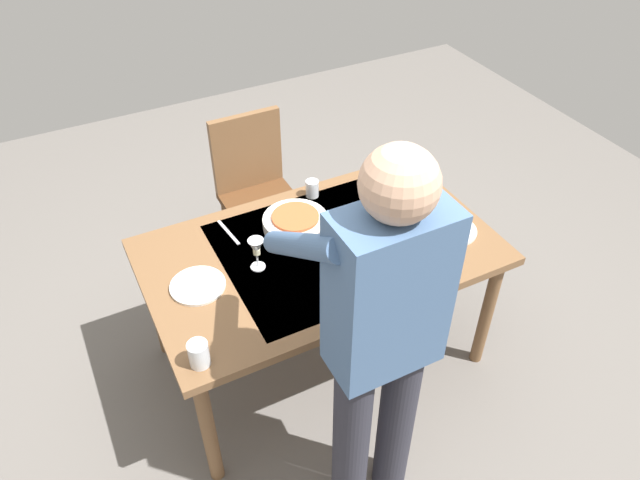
# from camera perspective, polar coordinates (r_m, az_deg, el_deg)

# --- Properties ---
(ground_plane) EXTENTS (6.00, 6.00, 0.00)m
(ground_plane) POSITION_cam_1_polar(r_m,az_deg,el_deg) (3.18, 0.00, -10.66)
(ground_plane) COLOR #66605B
(dining_table) EXTENTS (1.54, 0.92, 0.72)m
(dining_table) POSITION_cam_1_polar(r_m,az_deg,el_deg) (2.71, 0.00, -1.94)
(dining_table) COLOR brown
(dining_table) RESTS_ON ground_plane
(chair_near) EXTENTS (0.40, 0.40, 0.91)m
(chair_near) POSITION_cam_1_polar(r_m,az_deg,el_deg) (3.40, -6.13, 5.21)
(chair_near) COLOR #523019
(chair_near) RESTS_ON ground_plane
(person_server) EXTENTS (0.42, 0.61, 1.69)m
(person_server) POSITION_cam_1_polar(r_m,az_deg,el_deg) (2.00, 5.74, -9.06)
(person_server) COLOR #2D2D38
(person_server) RESTS_ON ground_plane
(wine_bottle) EXTENTS (0.07, 0.07, 0.30)m
(wine_bottle) POSITION_cam_1_polar(r_m,az_deg,el_deg) (2.43, 2.28, -2.06)
(wine_bottle) COLOR black
(wine_bottle) RESTS_ON dining_table
(wine_glass_left) EXTENTS (0.07, 0.07, 0.15)m
(wine_glass_left) POSITION_cam_1_polar(r_m,az_deg,el_deg) (2.51, -6.04, -0.83)
(wine_glass_left) COLOR white
(wine_glass_left) RESTS_ON dining_table
(water_cup_near_left) EXTENTS (0.07, 0.07, 0.10)m
(water_cup_near_left) POSITION_cam_1_polar(r_m,az_deg,el_deg) (2.47, 7.77, -3.58)
(water_cup_near_left) COLOR silver
(water_cup_near_left) RESTS_ON dining_table
(water_cup_near_right) EXTENTS (0.06, 0.06, 0.09)m
(water_cup_near_right) POSITION_cam_1_polar(r_m,az_deg,el_deg) (2.94, -0.74, 4.90)
(water_cup_near_right) COLOR silver
(water_cup_near_right) RESTS_ON dining_table
(water_cup_far_left) EXTENTS (0.08, 0.08, 0.10)m
(water_cup_far_left) POSITION_cam_1_polar(r_m,az_deg,el_deg) (2.23, -11.41, -10.54)
(water_cup_far_left) COLOR silver
(water_cup_far_left) RESTS_ON dining_table
(serving_bowl_pasta) EXTENTS (0.30, 0.30, 0.07)m
(serving_bowl_pasta) POSITION_cam_1_polar(r_m,az_deg,el_deg) (2.75, -2.34, 1.74)
(serving_bowl_pasta) COLOR silver
(serving_bowl_pasta) RESTS_ON dining_table
(side_bowl_salad) EXTENTS (0.18, 0.18, 0.07)m
(side_bowl_salad) POSITION_cam_1_polar(r_m,az_deg,el_deg) (3.06, 6.84, 5.88)
(side_bowl_salad) COLOR silver
(side_bowl_salad) RESTS_ON dining_table
(dinner_plate_near) EXTENTS (0.23, 0.23, 0.01)m
(dinner_plate_near) POSITION_cam_1_polar(r_m,az_deg,el_deg) (2.53, -11.50, -4.25)
(dinner_plate_near) COLOR silver
(dinner_plate_near) RESTS_ON dining_table
(dinner_plate_far) EXTENTS (0.23, 0.23, 0.01)m
(dinner_plate_far) POSITION_cam_1_polar(r_m,az_deg,el_deg) (2.81, 12.34, 0.93)
(dinner_plate_far) COLOR silver
(dinner_plate_far) RESTS_ON dining_table
(table_knife) EXTENTS (0.04, 0.20, 0.00)m
(table_knife) POSITION_cam_1_polar(r_m,az_deg,el_deg) (2.77, -8.67, 0.72)
(table_knife) COLOR silver
(table_knife) RESTS_ON dining_table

